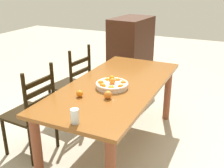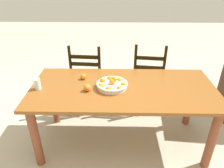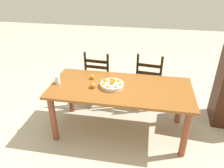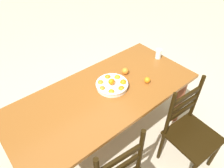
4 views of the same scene
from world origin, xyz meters
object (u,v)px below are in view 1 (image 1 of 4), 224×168
object	(u,v)px
orange_loose_0	(80,94)
orange_loose_1	(108,95)
chair_by_cabinet	(32,113)
fruit_bowl	(112,85)
dining_table	(116,94)
cabinet	(131,53)
drinking_glass	(75,116)
chair_near_window	(72,86)

from	to	relation	value
orange_loose_0	orange_loose_1	distance (m)	0.26
chair_by_cabinet	fruit_bowl	xyz separation A→B (m)	(0.34, -0.72, 0.31)
dining_table	fruit_bowl	distance (m)	0.19
dining_table	orange_loose_0	xyz separation A→B (m)	(-0.43, 0.16, 0.15)
cabinet	chair_by_cabinet	bearing A→B (deg)	179.91
dining_table	chair_by_cabinet	xyz separation A→B (m)	(-0.46, 0.71, -0.16)
chair_by_cabinet	cabinet	size ratio (longest dim) A/B	0.84
orange_loose_1	drinking_glass	world-z (taller)	drinking_glass
chair_near_window	dining_table	bearing A→B (deg)	70.79
dining_table	fruit_bowl	world-z (taller)	fruit_bowl
chair_by_cabinet	orange_loose_1	xyz separation A→B (m)	(0.10, -0.80, 0.31)
orange_loose_1	chair_near_window	bearing A→B (deg)	49.57
chair_near_window	fruit_bowl	xyz separation A→B (m)	(-0.49, -0.78, 0.32)
chair_near_window	cabinet	world-z (taller)	cabinet
dining_table	orange_loose_1	world-z (taller)	orange_loose_1
dining_table	cabinet	world-z (taller)	cabinet
chair_by_cabinet	orange_loose_0	bearing A→B (deg)	97.43
chair_near_window	cabinet	xyz separation A→B (m)	(1.38, -0.25, 0.12)
chair_near_window	drinking_glass	bearing A→B (deg)	40.61
dining_table	chair_by_cabinet	size ratio (longest dim) A/B	1.96
chair_by_cabinet	fruit_bowl	size ratio (longest dim) A/B	3.01
dining_table	chair_near_window	distance (m)	0.87
fruit_bowl	orange_loose_0	size ratio (longest dim) A/B	5.17
chair_near_window	drinking_glass	distance (m)	1.51
orange_loose_0	drinking_glass	bearing A→B (deg)	-152.88
cabinet	orange_loose_0	bearing A→B (deg)	-165.71
chair_by_cabinet	fruit_bowl	world-z (taller)	chair_by_cabinet
dining_table	chair_near_window	xyz separation A→B (m)	(0.37, 0.77, -0.17)
chair_near_window	orange_loose_0	distance (m)	1.05
fruit_bowl	orange_loose_0	xyz separation A→B (m)	(-0.31, 0.17, -0.00)
dining_table	chair_by_cabinet	world-z (taller)	chair_by_cabinet
orange_loose_0	drinking_glass	world-z (taller)	drinking_glass
chair_near_window	chair_by_cabinet	size ratio (longest dim) A/B	1.00
chair_near_window	fruit_bowl	bearing A→B (deg)	64.62
fruit_bowl	dining_table	bearing A→B (deg)	5.17
chair_near_window	cabinet	distance (m)	1.41
orange_loose_0	orange_loose_1	xyz separation A→B (m)	(0.07, -0.24, 0.00)
cabinet	orange_loose_0	world-z (taller)	cabinet
orange_loose_1	drinking_glass	distance (m)	0.49
fruit_bowl	drinking_glass	world-z (taller)	fruit_bowl
orange_loose_1	drinking_glass	bearing A→B (deg)	176.65
orange_loose_1	cabinet	bearing A→B (deg)	15.83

